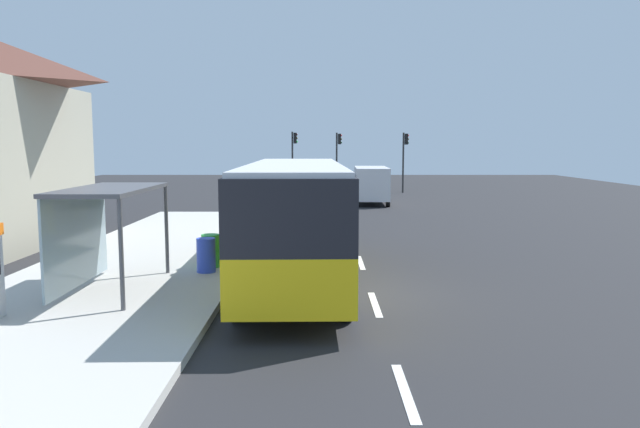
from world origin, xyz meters
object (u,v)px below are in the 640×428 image
at_px(sedan_near, 359,180).
at_px(traffic_light_near_side, 404,153).
at_px(recycling_bin_blue, 205,255).
at_px(traffic_light_median, 337,152).
at_px(bus_shelter, 97,212).
at_px(white_van, 370,182).
at_px(traffic_light_far_side, 293,152).
at_px(bus, 294,214).
at_px(recycling_bin_green, 210,251).

relative_size(sedan_near, traffic_light_near_side, 0.97).
distance_m(sedan_near, traffic_light_near_side, 4.95).
bearing_deg(sedan_near, recycling_bin_blue, -101.08).
distance_m(traffic_light_median, bus_shelter, 34.55).
distance_m(white_van, sedan_near, 11.75).
bearing_deg(traffic_light_near_side, traffic_light_far_side, 174.69).
distance_m(traffic_light_far_side, traffic_light_median, 3.59).
bearing_deg(white_van, bus_shelter, -110.12).
height_order(recycling_bin_blue, traffic_light_near_side, traffic_light_near_side).
bearing_deg(bus_shelter, bus, 19.86).
bearing_deg(bus, traffic_light_median, 86.24).
bearing_deg(bus, bus_shelter, -160.14).
xyz_separation_m(traffic_light_far_side, bus_shelter, (-3.32, -33.06, -1.06)).
bearing_deg(traffic_light_far_side, recycling_bin_blue, -92.03).
xyz_separation_m(white_van, traffic_light_near_side, (3.30, 8.75, 1.76)).
bearing_deg(recycling_bin_green, traffic_light_far_side, 87.92).
bearing_deg(traffic_light_median, sedan_near, 36.03).
distance_m(traffic_light_far_side, bus_shelter, 33.24).
distance_m(recycling_bin_blue, traffic_light_median, 32.27).
bearing_deg(traffic_light_near_side, sedan_near, 137.03).
height_order(sedan_near, traffic_light_far_side, traffic_light_far_side).
xyz_separation_m(bus, bus_shelter, (-4.70, -1.70, 0.25)).
bearing_deg(recycling_bin_green, sedan_near, 78.69).
distance_m(white_van, recycling_bin_green, 21.76).
bearing_deg(recycling_bin_green, white_van, 72.89).
relative_size(bus, traffic_light_near_side, 2.39).
height_order(bus, sedan_near, bus).
bearing_deg(traffic_light_far_side, bus_shelter, -95.73).
relative_size(bus, recycling_bin_green, 11.64).
bearing_deg(sedan_near, bus, -96.83).
xyz_separation_m(traffic_light_near_side, traffic_light_median, (-5.10, 1.60, 0.02)).
bearing_deg(traffic_light_far_side, sedan_near, 22.00).
distance_m(recycling_bin_blue, bus_shelter, 3.32).
height_order(bus, traffic_light_median, traffic_light_median).
bearing_deg(sedan_near, traffic_light_far_side, -158.00).
relative_size(traffic_light_median, bus_shelter, 1.17).
height_order(traffic_light_far_side, traffic_light_median, traffic_light_far_side).
xyz_separation_m(traffic_light_near_side, traffic_light_far_side, (-8.60, 0.80, 0.05)).
bearing_deg(recycling_bin_blue, bus, -7.22).
height_order(white_van, traffic_light_far_side, traffic_light_far_side).
height_order(recycling_bin_green, traffic_light_near_side, traffic_light_near_side).
xyz_separation_m(recycling_bin_green, bus_shelter, (-2.21, -2.71, 1.44)).
distance_m(recycling_bin_blue, traffic_light_far_side, 31.16).
bearing_deg(sedan_near, recycling_bin_green, -101.31).
bearing_deg(traffic_light_near_side, traffic_light_median, 162.58).
bearing_deg(recycling_bin_blue, white_van, 73.42).
relative_size(traffic_light_near_side, bus_shelter, 1.16).
bearing_deg(white_van, recycling_bin_blue, -106.58).
xyz_separation_m(sedan_near, traffic_light_median, (-1.90, -1.38, 2.32)).
height_order(traffic_light_far_side, bus_shelter, traffic_light_far_side).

